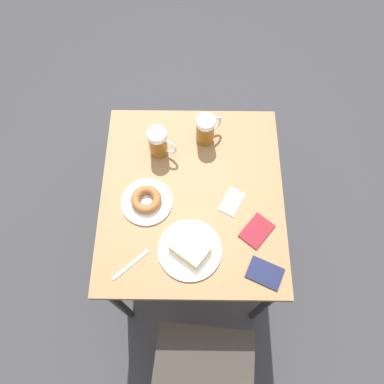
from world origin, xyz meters
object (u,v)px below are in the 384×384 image
plate_with_donut (147,200)px  beer_mug_left (206,129)px  fork (131,264)px  passport_near_edge (257,231)px  beer_mug_center (159,143)px  napkin_folded (232,202)px  passport_far_edge (265,273)px  plate_with_cake (190,249)px

plate_with_donut → beer_mug_left: 0.39m
fork → passport_near_edge: passport_near_edge is taller
beer_mug_center → beer_mug_left: bearing=-161.0°
napkin_folded → fork: 0.46m
beer_mug_center → passport_far_edge: size_ratio=0.92×
passport_near_edge → passport_far_edge: bearing=96.7°
napkin_folded → passport_near_edge: passport_near_edge is taller
plate_with_donut → passport_far_edge: (-0.45, 0.28, -0.01)m
plate_with_donut → beer_mug_center: (-0.04, -0.24, 0.05)m
fork → plate_with_donut: bearing=-99.8°
plate_with_donut → passport_near_edge: plate_with_donut is taller
plate_with_cake → passport_near_edge: (-0.26, -0.08, -0.01)m
napkin_folded → passport_far_edge: passport_far_edge is taller
plate_with_cake → beer_mug_left: bearing=-96.9°
beer_mug_center → passport_near_edge: size_ratio=0.90×
plate_with_donut → beer_mug_left: beer_mug_left is taller
passport_near_edge → beer_mug_left: bearing=-65.1°
plate_with_cake → napkin_folded: (-0.17, -0.20, -0.01)m
plate_with_donut → passport_near_edge: 0.45m
beer_mug_center → napkin_folded: size_ratio=1.06×
beer_mug_left → napkin_folded: 0.32m
fork → passport_near_edge: bearing=-164.0°
napkin_folded → plate_with_donut: bearing=0.9°
fork → passport_far_edge: bearing=176.9°
plate_with_cake → beer_mug_left: (-0.06, -0.50, 0.05)m
plate_with_donut → passport_near_edge: (-0.43, 0.12, -0.01)m
beer_mug_left → napkin_folded: size_ratio=1.06×
beer_mug_center → napkin_folded: 0.39m
beer_mug_center → napkin_folded: beer_mug_center is taller
beer_mug_left → passport_near_edge: bearing=114.9°
beer_mug_left → passport_far_edge: (-0.22, 0.59, -0.07)m
plate_with_donut → fork: 0.26m
beer_mug_left → napkin_folded: bearing=109.2°
napkin_folded → passport_far_edge: 0.31m
plate_with_cake → passport_far_edge: bearing=163.1°
plate_with_donut → passport_far_edge: size_ratio=1.35×
beer_mug_left → beer_mug_center: 0.21m
plate_with_donut → passport_near_edge: bearing=164.8°
plate_with_cake → plate_with_donut: plate_with_cake is taller
beer_mug_left → fork: beer_mug_left is taller
fork → passport_far_edge: size_ratio=0.89×
beer_mug_left → passport_near_edge: beer_mug_left is taller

